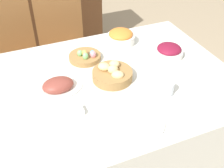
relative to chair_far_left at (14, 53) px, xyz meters
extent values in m
plane|color=tan|center=(0.47, -0.93, -0.52)|extent=(12.00, 12.00, 0.00)
cube|color=silver|center=(0.47, -0.93, -0.15)|extent=(1.70, 1.20, 0.73)
cylinder|color=brown|center=(-0.19, -0.29, -0.31)|extent=(0.03, 0.03, 0.43)
cylinder|color=brown|center=(0.20, -0.28, -0.31)|extent=(0.03, 0.03, 0.43)
cylinder|color=brown|center=(0.19, 0.11, -0.31)|extent=(0.03, 0.03, 0.43)
cube|color=brown|center=(0.00, -0.09, -0.08)|extent=(0.43, 0.43, 0.02)
cube|color=brown|center=(0.00, 0.11, 0.20)|extent=(0.42, 0.03, 0.54)
cylinder|color=brown|center=(0.22, -0.26, -0.31)|extent=(0.03, 0.03, 0.43)
cylinder|color=brown|center=(0.61, -0.30, -0.31)|extent=(0.03, 0.03, 0.43)
cylinder|color=brown|center=(0.25, 0.12, -0.31)|extent=(0.03, 0.03, 0.43)
cylinder|color=brown|center=(0.64, 0.09, -0.31)|extent=(0.03, 0.03, 0.43)
cube|color=brown|center=(0.43, -0.09, -0.08)|extent=(0.45, 0.45, 0.02)
cube|color=brown|center=(0.45, 0.11, 0.20)|extent=(0.42, 0.05, 0.54)
cube|color=#4C2D19|center=(0.51, 0.86, -0.03)|extent=(1.10, 0.44, 0.98)
cylinder|color=#9E7542|center=(0.54, -0.93, 0.24)|extent=(0.25, 0.25, 0.06)
ellipsoid|color=#E0C184|center=(0.55, -0.98, 0.27)|extent=(0.10, 0.09, 0.05)
ellipsoid|color=#E0C184|center=(0.57, -0.88, 0.29)|extent=(0.09, 0.09, 0.05)
ellipsoid|color=#E0C184|center=(0.50, -0.89, 0.29)|extent=(0.10, 0.10, 0.05)
ellipsoid|color=#E0C184|center=(0.54, -0.93, 0.29)|extent=(0.07, 0.07, 0.06)
cylinder|color=#9E7542|center=(0.45, -0.64, 0.23)|extent=(0.22, 0.22, 0.03)
ellipsoid|color=#60B2E0|center=(0.50, -0.67, 0.26)|extent=(0.04, 0.04, 0.05)
ellipsoid|color=#7FCC7A|center=(0.42, -0.63, 0.26)|extent=(0.04, 0.04, 0.05)
ellipsoid|color=#F29E4C|center=(0.45, -0.64, 0.26)|extent=(0.04, 0.04, 0.05)
ellipsoid|color=#7FCC7A|center=(0.44, -0.68, 0.26)|extent=(0.04, 0.04, 0.05)
ellipsoid|color=pink|center=(0.50, -0.69, 0.26)|extent=(0.04, 0.04, 0.05)
ellipsoid|color=#B27AD1|center=(0.45, -0.64, 0.26)|extent=(0.03, 0.03, 0.04)
ellipsoid|color=#F29E4C|center=(0.45, -0.65, 0.26)|extent=(0.04, 0.04, 0.05)
ellipsoid|color=white|center=(0.20, -0.90, 0.21)|extent=(0.29, 0.21, 0.01)
ellipsoid|color=brown|center=(0.20, -0.90, 0.24)|extent=(0.19, 0.14, 0.08)
cylinder|color=white|center=(1.01, -0.83, 0.23)|extent=(0.20, 0.20, 0.05)
ellipsoid|color=maroon|center=(1.01, -0.83, 0.27)|extent=(0.17, 0.17, 0.06)
cylinder|color=white|center=(0.77, -0.53, 0.24)|extent=(0.21, 0.21, 0.07)
ellipsoid|color=orange|center=(0.77, -0.53, 0.29)|extent=(0.18, 0.18, 0.06)
cylinder|color=white|center=(0.51, -1.34, 0.21)|extent=(0.28, 0.28, 0.01)
cube|color=silver|center=(0.35, -1.34, 0.21)|extent=(0.02, 0.17, 0.00)
cube|color=silver|center=(0.68, -1.34, 0.21)|extent=(0.02, 0.17, 0.00)
cube|color=silver|center=(0.71, -1.34, 0.21)|extent=(0.02, 0.17, 0.00)
cylinder|color=silver|center=(0.78, -1.19, 0.25)|extent=(0.07, 0.07, 0.08)
cube|color=white|center=(0.22, -1.14, 0.23)|extent=(0.10, 0.06, 0.03)
camera|label=1|loc=(-0.01, -2.25, 1.28)|focal=45.00mm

